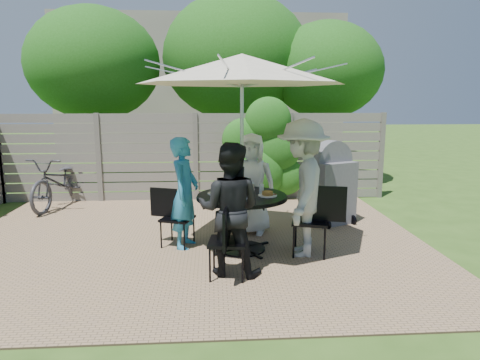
{
  "coord_description": "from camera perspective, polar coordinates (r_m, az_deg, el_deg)",
  "views": [
    {
      "loc": [
        0.33,
        -5.97,
        2.12
      ],
      "look_at": [
        0.73,
        0.02,
        0.99
      ],
      "focal_mm": 32.0,
      "sensor_mm": 36.0,
      "label": 1
    }
  ],
  "objects": [
    {
      "name": "chair_front",
      "position": [
        5.19,
        -1.67,
        -10.13
      ],
      "size": [
        0.49,
        0.69,
        0.92
      ],
      "rotation": [
        0.0,
        0.0,
        1.44
      ],
      "color": "black",
      "rests_on": "ground"
    },
    {
      "name": "backyard_envelope",
      "position": [
        16.27,
        -4.81,
        12.37
      ],
      "size": [
        60.0,
        60.0,
        5.0
      ],
      "color": "#33551A",
      "rests_on": "ground"
    },
    {
      "name": "glass_back",
      "position": [
        6.2,
        -0.27,
        -0.81
      ],
      "size": [
        0.07,
        0.07,
        0.14
      ],
      "primitive_type": "cylinder",
      "color": "silver",
      "rests_on": "patio_table"
    },
    {
      "name": "patio_table",
      "position": [
        6.0,
        0.25,
        -4.29
      ],
      "size": [
        1.51,
        1.51,
        0.81
      ],
      "rotation": [
        0.0,
        0.0,
        -0.25
      ],
      "color": "black",
      "rests_on": "ground"
    },
    {
      "name": "plate_front",
      "position": [
        5.6,
        -0.41,
        -2.55
      ],
      "size": [
        0.26,
        0.26,
        0.06
      ],
      "color": "white",
      "rests_on": "patio_table"
    },
    {
      "name": "plate_left",
      "position": [
        6.01,
        -3.13,
        -1.63
      ],
      "size": [
        0.26,
        0.26,
        0.06
      ],
      "color": "white",
      "rests_on": "patio_table"
    },
    {
      "name": "plate_right",
      "position": [
        5.89,
        3.7,
        -1.91
      ],
      "size": [
        0.26,
        0.26,
        0.06
      ],
      "color": "white",
      "rests_on": "patio_table"
    },
    {
      "name": "syrup_jug",
      "position": [
        5.99,
        -0.23,
        -1.13
      ],
      "size": [
        0.09,
        0.09,
        0.16
      ],
      "primitive_type": "cylinder",
      "color": "#59280C",
      "rests_on": "patio_table"
    },
    {
      "name": "coffee_cup",
      "position": [
        6.13,
        1.54,
        -1.05
      ],
      "size": [
        0.08,
        0.08,
        0.12
      ],
      "primitive_type": "cylinder",
      "color": "#C6B293",
      "rests_on": "patio_table"
    },
    {
      "name": "glass_left",
      "position": [
        5.88,
        -2.42,
        -1.45
      ],
      "size": [
        0.07,
        0.07,
        0.14
      ],
      "primitive_type": "cylinder",
      "color": "silver",
      "rests_on": "patio_table"
    },
    {
      "name": "person_back",
      "position": [
        6.75,
        1.51,
        -0.56
      ],
      "size": [
        0.89,
        0.69,
        1.61
      ],
      "primitive_type": "imported",
      "rotation": [
        0.0,
        0.0,
        6.03
      ],
      "color": "white",
      "rests_on": "ground"
    },
    {
      "name": "bbq_grill",
      "position": [
        7.49,
        12.03,
        -0.8
      ],
      "size": [
        0.86,
        0.78,
        1.44
      ],
      "rotation": [
        0.0,
        0.0,
        0.41
      ],
      "color": "#5E5E63",
      "rests_on": "ground"
    },
    {
      "name": "bicycle",
      "position": [
        9.22,
        -22.84,
        -0.18
      ],
      "size": [
        1.05,
        2.06,
        1.03
      ],
      "primitive_type": "imported",
      "rotation": [
        0.0,
        0.0,
        -0.19
      ],
      "color": "#333338",
      "rests_on": "ground"
    },
    {
      "name": "glass_right",
      "position": [
        5.99,
        2.87,
        -1.23
      ],
      "size": [
        0.07,
        0.07,
        0.14
      ],
      "primitive_type": "cylinder",
      "color": "silver",
      "rests_on": "patio_table"
    },
    {
      "name": "chair_left",
      "position": [
        6.33,
        -8.43,
        -6.53
      ],
      "size": [
        0.66,
        0.53,
        0.86
      ],
      "rotation": [
        0.0,
        0.0,
        5.94
      ],
      "color": "black",
      "rests_on": "ground"
    },
    {
      "name": "person_right",
      "position": [
        5.83,
        8.3,
        -1.13
      ],
      "size": [
        0.98,
        1.35,
        1.87
      ],
      "primitive_type": "imported",
      "rotation": [
        0.0,
        0.0,
        4.46
      ],
      "color": "#B2B4AF",
      "rests_on": "ground"
    },
    {
      "name": "umbrella",
      "position": [
        5.81,
        0.26,
        14.57
      ],
      "size": [
        3.4,
        3.4,
        2.71
      ],
      "rotation": [
        0.0,
        0.0,
        -0.25
      ],
      "color": "silver",
      "rests_on": "ground"
    },
    {
      "name": "person_front",
      "position": [
        5.15,
        -1.41,
        -3.98
      ],
      "size": [
        0.92,
        0.8,
        1.63
      ],
      "primitive_type": "imported",
      "rotation": [
        0.0,
        0.0,
        2.89
      ],
      "color": "black",
      "rests_on": "ground"
    },
    {
      "name": "person_left",
      "position": [
        6.15,
        -7.39,
        -1.78
      ],
      "size": [
        0.52,
        0.66,
        1.61
      ],
      "primitive_type": "imported",
      "rotation": [
        0.0,
        0.0,
        7.6
      ],
      "color": "teal",
      "rests_on": "ground"
    },
    {
      "name": "plate_back",
      "position": [
        6.29,
        0.84,
        -1.07
      ],
      "size": [
        0.26,
        0.26,
        0.06
      ],
      "color": "white",
      "rests_on": "patio_table"
    },
    {
      "name": "chair_back",
      "position": [
        7.0,
        1.65,
        -4.76
      ],
      "size": [
        0.46,
        0.63,
        0.85
      ],
      "rotation": [
        0.0,
        0.0,
        4.57
      ],
      "color": "black",
      "rests_on": "ground"
    },
    {
      "name": "chair_right",
      "position": [
        5.99,
        9.45,
        -7.19
      ],
      "size": [
        0.75,
        0.58,
        0.98
      ],
      "rotation": [
        0.0,
        0.0,
        2.88
      ],
      "color": "black",
      "rests_on": "ground"
    },
    {
      "name": "glass_front",
      "position": [
        5.66,
        0.82,
        -1.92
      ],
      "size": [
        0.07,
        0.07,
        0.14
      ],
      "primitive_type": "cylinder",
      "color": "silver",
      "rests_on": "patio_table"
    }
  ]
}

